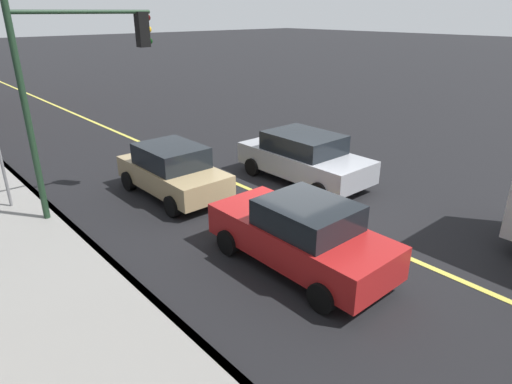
# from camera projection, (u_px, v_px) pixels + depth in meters

# --- Properties ---
(ground) EXTENTS (200.00, 200.00, 0.00)m
(ground) POSITION_uv_depth(u_px,v_px,m) (300.00, 211.00, 12.41)
(ground) COLOR black
(sidewalk_slab) EXTENTS (80.00, 3.74, 0.15)m
(sidewalk_slab) POSITION_uv_depth(u_px,v_px,m) (37.00, 315.00, 8.09)
(sidewalk_slab) COLOR gray
(sidewalk_slab) RESTS_ON ground
(curb_edge) EXTENTS (80.00, 0.16, 0.15)m
(curb_edge) POSITION_uv_depth(u_px,v_px,m) (127.00, 278.00, 9.18)
(curb_edge) COLOR slate
(curb_edge) RESTS_ON ground
(lane_stripe_center) EXTENTS (80.00, 0.16, 0.01)m
(lane_stripe_center) POSITION_uv_depth(u_px,v_px,m) (300.00, 211.00, 12.41)
(lane_stripe_center) COLOR #D8CC4C
(lane_stripe_center) RESTS_ON ground
(car_tan) EXTENTS (3.91, 1.90, 1.56)m
(car_tan) POSITION_uv_depth(u_px,v_px,m) (172.00, 170.00, 13.24)
(car_tan) COLOR tan
(car_tan) RESTS_ON ground
(car_silver) EXTENTS (4.52, 2.08, 1.59)m
(car_silver) POSITION_uv_depth(u_px,v_px,m) (304.00, 157.00, 14.39)
(car_silver) COLOR #A8AAB2
(car_silver) RESTS_ON ground
(car_red) EXTENTS (4.28, 1.92, 1.58)m
(car_red) POSITION_uv_depth(u_px,v_px,m) (301.00, 234.00, 9.48)
(car_red) COLOR red
(car_red) RESTS_ON ground
(traffic_light_mast) EXTENTS (0.28, 3.62, 5.50)m
(traffic_light_mast) POSITION_uv_depth(u_px,v_px,m) (78.00, 73.00, 11.17)
(traffic_light_mast) COLOR #1E3823
(traffic_light_mast) RESTS_ON ground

